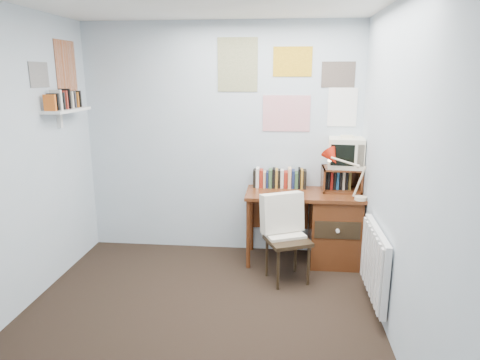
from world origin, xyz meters
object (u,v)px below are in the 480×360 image
object	(u,v)px
tv_riser	(341,179)
desk_lamp	(362,178)
desk	(329,225)
desk_chair	(288,241)
crt_tv	(346,151)
wall_shelf	(67,110)
radiator	(375,263)

from	to	relation	value
tv_riser	desk_lamp	bearing A→B (deg)	-65.56
desk	desk_chair	size ratio (longest dim) A/B	1.47
desk	crt_tv	bearing A→B (deg)	40.40
desk_chair	wall_shelf	size ratio (longest dim) A/B	1.32
crt_tv	radiator	size ratio (longest dim) A/B	0.44
desk_lamp	tv_riser	distance (m)	0.37
wall_shelf	crt_tv	bearing A→B (deg)	10.60
desk_chair	desk_lamp	size ratio (longest dim) A/B	1.87
desk_chair	tv_riser	distance (m)	0.94
desk_lamp	tv_riser	xyz separation A→B (m)	(-0.15, 0.33, -0.09)
desk_lamp	crt_tv	bearing A→B (deg)	93.05
wall_shelf	desk_chair	bearing A→B (deg)	-2.73
desk	tv_riser	bearing A→B (deg)	42.96
desk	desk_chair	world-z (taller)	desk_chair
tv_riser	wall_shelf	size ratio (longest dim) A/B	0.65
crt_tv	wall_shelf	distance (m)	2.81
desk	desk_chair	distance (m)	0.65
radiator	desk_chair	bearing A→B (deg)	148.18
crt_tv	tv_riser	bearing A→B (deg)	-145.04
desk_chair	crt_tv	distance (m)	1.15
desk	tv_riser	distance (m)	0.51
desk_chair	desk	bearing A→B (deg)	24.95
desk_lamp	wall_shelf	bearing A→B (deg)	168.04
crt_tv	wall_shelf	xyz separation A→B (m)	(-2.72, -0.51, 0.44)
tv_riser	crt_tv	xyz separation A→B (m)	(0.03, 0.02, 0.29)
desk	crt_tv	distance (m)	0.80
desk_chair	wall_shelf	xyz separation A→B (m)	(-2.14, 0.10, 1.21)
crt_tv	wall_shelf	world-z (taller)	wall_shelf
tv_riser	crt_tv	bearing A→B (deg)	29.99
wall_shelf	radiator	bearing A→B (deg)	-10.89
desk_lamp	radiator	distance (m)	0.90
tv_riser	crt_tv	size ratio (longest dim) A/B	1.13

